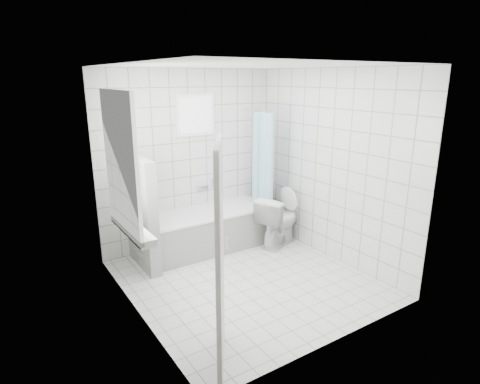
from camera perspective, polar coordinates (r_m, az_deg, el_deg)
ground at (r=5.22m, az=0.85°, el=-12.29°), size 3.00×3.00×0.00m
ceiling at (r=4.60m, az=0.99°, el=17.57°), size 3.00×3.00×0.00m
wall_back at (r=6.02m, az=-7.12°, el=4.63°), size 2.80×0.02×2.60m
wall_front at (r=3.65m, az=14.21°, el=-3.26°), size 2.80×0.02×2.60m
wall_left at (r=4.16m, az=-15.31°, el=-0.99°), size 0.02×3.00×2.60m
wall_right at (r=5.63m, az=12.84°, el=3.56°), size 0.02×3.00×2.60m
window_left at (r=4.37m, az=-16.27°, el=3.83°), size 0.01×0.90×1.40m
window_back at (r=5.93m, az=-6.26°, el=10.84°), size 0.50×0.01×0.50m
window_sill at (r=4.59m, az=-15.02°, el=-5.15°), size 0.18×1.02×0.08m
door at (r=3.41m, az=-2.87°, el=-9.60°), size 0.46×0.70×2.00m
bathtub at (r=6.01m, az=-4.60°, el=-5.36°), size 1.88×0.77×0.58m
partition_wall at (r=5.43m, az=-13.80°, el=-2.98°), size 0.15×0.85×1.50m
tiled_ledge at (r=6.76m, az=2.53°, el=-2.99°), size 0.40×0.24×0.55m
toilet at (r=6.10m, az=5.50°, el=-4.05°), size 0.87×0.68×0.78m
curtain_rod at (r=6.06m, az=2.61°, el=11.50°), size 0.02×0.80×0.02m
shower_curtain at (r=6.09m, az=3.22°, el=2.95°), size 0.14×0.48×1.78m
tub_faucet at (r=6.16m, az=-5.39°, el=0.64°), size 0.18×0.06×0.06m
sill_bottles at (r=4.62m, az=-15.38°, el=-3.00°), size 0.19×0.44×0.29m
ledge_bottles at (r=6.60m, az=2.89°, el=0.20°), size 0.14×0.17×0.28m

